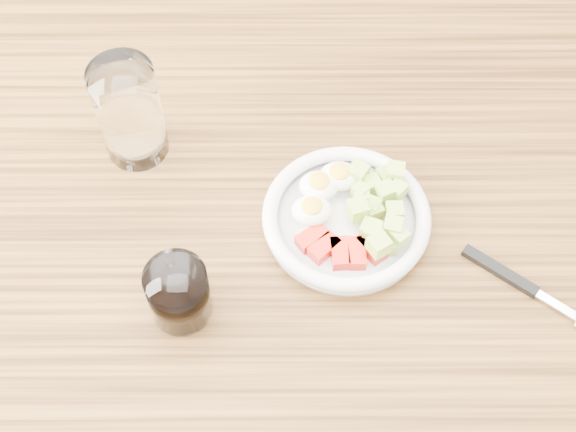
% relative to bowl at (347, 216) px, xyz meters
% --- Properties ---
extents(dining_table, '(1.50, 0.90, 0.77)m').
position_rel_bowl_xyz_m(dining_table, '(-0.06, -0.02, -0.12)').
color(dining_table, brown).
rests_on(dining_table, ground).
extents(bowl, '(0.19, 0.19, 0.05)m').
position_rel_bowl_xyz_m(bowl, '(0.00, 0.00, 0.00)').
color(bowl, white).
rests_on(bowl, dining_table).
extents(fork, '(0.16, 0.12, 0.01)m').
position_rel_bowl_xyz_m(fork, '(0.18, -0.08, -0.01)').
color(fork, black).
rests_on(fork, dining_table).
extents(water_glass, '(0.07, 0.07, 0.13)m').
position_rel_bowl_xyz_m(water_glass, '(-0.24, 0.11, 0.05)').
color(water_glass, white).
rests_on(water_glass, dining_table).
extents(coffee_glass, '(0.06, 0.06, 0.07)m').
position_rel_bowl_xyz_m(coffee_glass, '(-0.18, -0.10, 0.02)').
color(coffee_glass, white).
rests_on(coffee_glass, dining_table).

